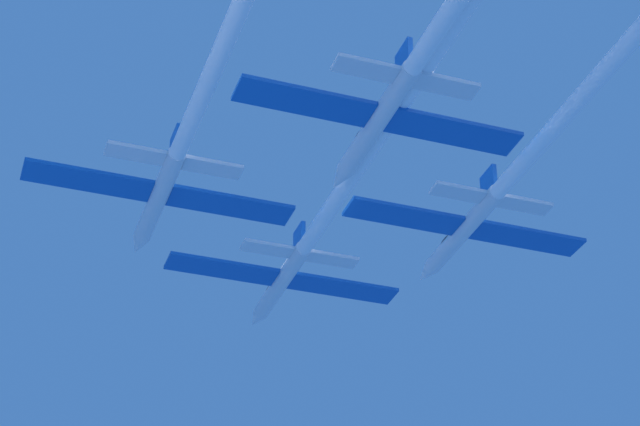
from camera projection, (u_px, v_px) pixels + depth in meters
The scene contains 3 objects.
jet_lead at pixel (340, 194), 84.15m from camera, with size 18.81×52.77×3.12m.
jet_left_wing at pixel (210, 77), 71.51m from camera, with size 18.81×53.59×3.12m.
jet_right_wing at pixel (547, 135), 78.77m from camera, with size 18.81×51.06×3.12m.
Camera 1 is at (-23.84, -81.37, -44.96)m, focal length 67.17 mm.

